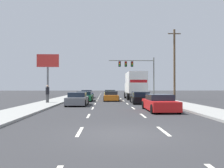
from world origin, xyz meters
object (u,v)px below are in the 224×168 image
(car_gray, at_px, (77,99))
(traffic_signal_mast, at_px, (134,67))
(car_yellow, at_px, (110,94))
(car_orange, at_px, (111,96))
(car_navy, at_px, (87,94))
(car_black, at_px, (140,98))
(car_red, at_px, (160,103))
(roadside_billboard, at_px, (48,66))
(box_truck, at_px, (135,84))
(utility_pole_mid, at_px, (174,63))
(car_green, at_px, (85,97))
(pedestrian_near_corner, at_px, (47,94))

(car_gray, xyz_separation_m, traffic_signal_mast, (7.86, 19.36, 4.84))
(car_yellow, distance_m, car_orange, 7.32)
(car_navy, relative_size, car_gray, 1.02)
(car_gray, bearing_deg, car_yellow, 76.38)
(car_yellow, relative_size, traffic_signal_mast, 0.50)
(car_black, height_order, car_red, car_black)
(traffic_signal_mast, relative_size, roadside_billboard, 1.02)
(car_yellow, relative_size, box_truck, 0.54)
(car_gray, height_order, car_yellow, car_yellow)
(box_truck, bearing_deg, car_navy, 148.19)
(car_black, xyz_separation_m, utility_pole_mid, (5.90, 7.09, 4.47))
(box_truck, height_order, traffic_signal_mast, traffic_signal_mast)
(car_orange, distance_m, car_black, 5.44)
(car_black, bearing_deg, car_orange, 123.89)
(car_green, xyz_separation_m, roadside_billboard, (-8.56, 16.23, 5.28))
(car_gray, xyz_separation_m, roadside_billboard, (-8.45, 22.83, 5.26))
(car_navy, height_order, car_yellow, car_yellow)
(car_red, bearing_deg, car_orange, 104.76)
(utility_pole_mid, bearing_deg, traffic_signal_mast, 114.75)
(car_green, bearing_deg, car_red, -61.14)
(car_green, xyz_separation_m, car_red, (6.59, -11.96, 0.03))
(car_black, height_order, pedestrian_near_corner, pedestrian_near_corner)
(car_red, relative_size, roadside_billboard, 0.57)
(car_gray, bearing_deg, car_black, 20.81)
(car_green, distance_m, roadside_billboard, 19.09)
(car_navy, relative_size, roadside_billboard, 0.54)
(car_yellow, bearing_deg, utility_pole_mid, -28.01)
(car_navy, relative_size, car_orange, 1.08)
(car_red, xyz_separation_m, pedestrian_near_corner, (-10.10, 7.47, 0.48))
(pedestrian_near_corner, bearing_deg, car_orange, 35.44)
(car_navy, bearing_deg, roadside_billboard, 135.21)
(car_green, xyz_separation_m, car_black, (6.37, -4.14, 0.03))
(car_orange, xyz_separation_m, traffic_signal_mast, (4.41, 12.38, 4.85))
(car_black, xyz_separation_m, roadside_billboard, (-14.93, 20.37, 5.24))
(car_green, height_order, box_truck, box_truck)
(car_orange, height_order, car_black, car_black)
(car_black, relative_size, traffic_signal_mast, 0.55)
(car_green, relative_size, roadside_billboard, 0.54)
(car_gray, bearing_deg, car_red, -38.66)
(car_green, relative_size, utility_pole_mid, 0.45)
(utility_pole_mid, bearing_deg, box_truck, 173.14)
(car_navy, relative_size, pedestrian_near_corner, 2.37)
(car_navy, xyz_separation_m, box_truck, (7.12, -4.42, 1.53))
(utility_pole_mid, relative_size, pedestrian_near_corner, 5.31)
(car_yellow, height_order, pedestrian_near_corner, pedestrian_near_corner)
(car_yellow, bearing_deg, car_navy, 174.81)
(car_navy, xyz_separation_m, pedestrian_near_corner, (-3.21, -12.53, 0.48))
(car_gray, xyz_separation_m, car_yellow, (3.46, 14.30, 0.01))
(car_orange, relative_size, traffic_signal_mast, 0.49)
(pedestrian_near_corner, bearing_deg, car_green, 52.02)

